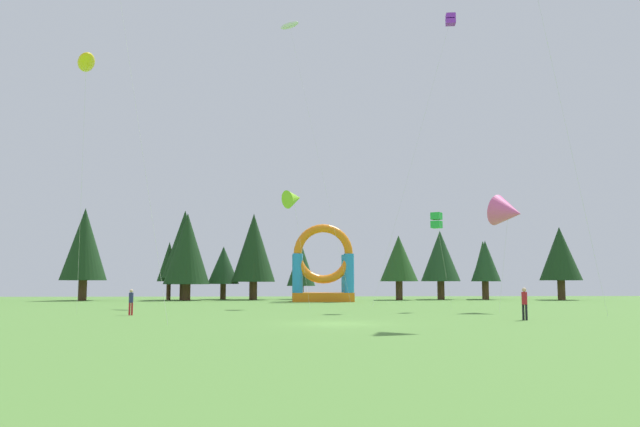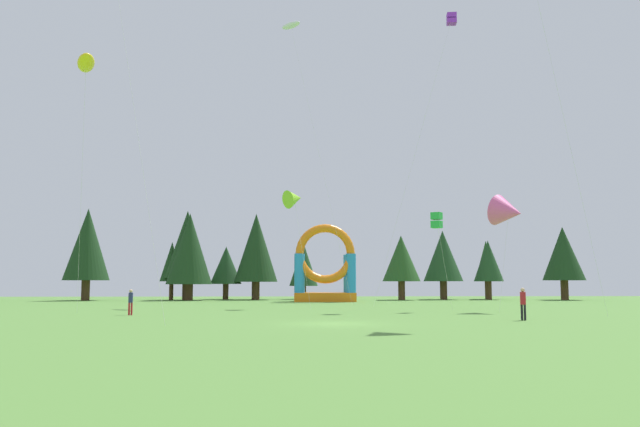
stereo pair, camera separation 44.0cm
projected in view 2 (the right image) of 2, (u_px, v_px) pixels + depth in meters
ground_plane at (333, 324)px, 31.29m from camera, size 120.00×120.00×0.00m
kite_yellow_parafoil at (86, 63)px, 40.07m from camera, size 1.93×4.23×16.10m
kite_green_box at (437, 220)px, 45.65m from camera, size 2.01×2.61×6.95m
kite_white_parafoil at (291, 26)px, 62.38m from camera, size 6.58×4.79×27.24m
kite_lime_delta at (294, 199)px, 51.69m from camera, size 2.36×2.81×9.55m
kite_purple_box at (451, 20)px, 54.01m from camera, size 7.14×1.43×24.47m
kite_pink_delta at (509, 212)px, 44.78m from camera, size 3.22×3.25×8.18m
person_near_camera at (131, 300)px, 39.43m from camera, size 0.36×0.36×1.58m
person_left_edge at (523, 301)px, 34.14m from camera, size 0.42×0.42×1.72m
inflatable_red_slide at (325, 272)px, 66.64m from camera, size 6.32×3.78×7.97m
tree_row_1 at (87, 245)px, 71.37m from camera, size 5.02×5.02×10.21m
tree_row_2 at (172, 262)px, 73.56m from camera, size 2.67×2.67×6.60m
tree_row_3 at (187, 245)px, 73.32m from camera, size 4.95×4.95×10.17m
tree_row_4 at (190, 249)px, 71.92m from camera, size 5.10×5.10×9.71m
tree_row_5 at (226, 265)px, 75.80m from camera, size 3.69×3.69×6.21m
tree_row_6 at (256, 248)px, 74.43m from camera, size 5.01×5.01×9.93m
tree_row_7 at (304, 265)px, 76.63m from camera, size 3.39×3.39×6.68m
tree_row_8 at (401, 259)px, 73.18m from camera, size 4.30×4.30×7.31m
tree_row_9 at (443, 256)px, 75.03m from camera, size 4.56×4.56×8.02m
tree_row_10 at (488, 261)px, 74.67m from camera, size 3.40×3.40×6.85m
tree_row_11 at (486, 260)px, 77.03m from camera, size 2.57×2.57×6.95m
tree_row_12 at (563, 254)px, 73.29m from camera, size 4.71×4.71×8.32m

